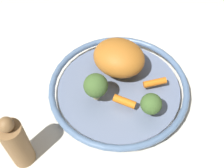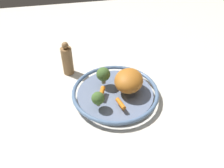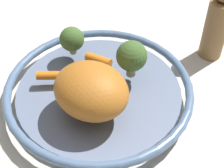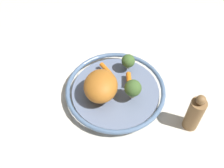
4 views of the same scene
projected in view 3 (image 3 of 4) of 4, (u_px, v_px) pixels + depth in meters
The scene contains 8 objects.
ground_plane at pixel (99, 99), 0.65m from camera, with size 2.23×2.23×0.00m, color silver.
serving_bowl at pixel (99, 91), 0.64m from camera, with size 0.35×0.35×0.04m.
roast_chicken_piece at pixel (91, 90), 0.56m from camera, with size 0.13×0.11×0.08m, color #BC6E24.
baby_carrot_center at pixel (53, 74), 0.63m from camera, with size 0.02×0.02×0.06m, color orange.
baby_carrot_near_rim at pixel (99, 60), 0.66m from camera, with size 0.02×0.02×0.05m, color orange.
broccoli_floret_small at pixel (132, 57), 0.61m from camera, with size 0.06×0.06×0.07m.
broccoli_floret_large at pixel (72, 39), 0.67m from camera, with size 0.05×0.05×0.06m.
pepper_mill at pixel (216, 27), 0.70m from camera, with size 0.05×0.05×0.16m.
Camera 3 is at (-0.10, 0.43, 0.48)m, focal length 54.45 mm.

